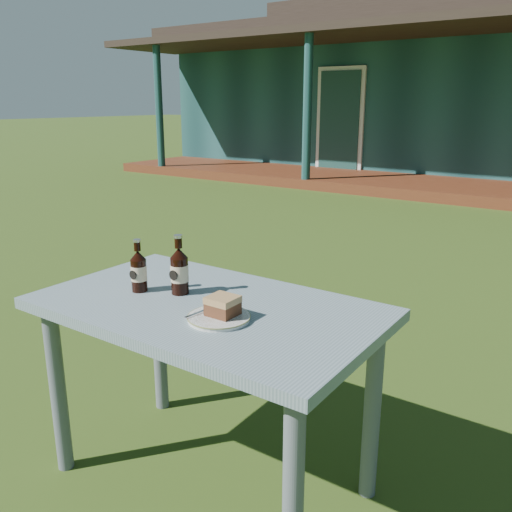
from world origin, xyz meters
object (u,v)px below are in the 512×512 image
Objects in this scene: cola_bottle_near at (179,270)px; cola_bottle_far at (139,271)px; plate at (219,318)px; cake_slice at (223,306)px; cafe_table at (207,330)px.

cola_bottle_near is 0.16m from cola_bottle_far.
plate is 0.42m from cola_bottle_far.
cake_slice is 0.30m from cola_bottle_near.
cafe_table is 0.21m from cake_slice.
plate is 0.31m from cola_bottle_near.
cafe_table is 0.24m from cola_bottle_near.
cake_slice is 0.47× the size of cola_bottle_far.
plate is 1.04× the size of cola_bottle_far.
cola_bottle_near is (-0.28, 0.10, 0.04)m from cake_slice.
cola_bottle_far is at bearing 173.21° from plate.
cafe_table is at bearing 8.43° from cola_bottle_far.
cake_slice is at bearing 72.75° from plate.
plate is at bearing -35.60° from cafe_table.
cake_slice reaches higher than cafe_table.
plate is at bearing -107.25° from cake_slice.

